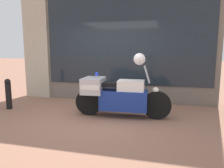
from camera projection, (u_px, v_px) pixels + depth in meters
name	position (u px, v px, depth m)	size (l,w,h in m)	color
ground_plane	(94.00, 118.00, 5.20)	(60.00, 60.00, 0.00)	#8E604C
shop_building	(102.00, 39.00, 6.90)	(6.17, 0.55, 3.89)	#6B6056
window_display	(125.00, 86.00, 6.98)	(4.84, 0.30, 1.86)	slate
paramedic_motorcycle	(117.00, 95.00, 5.26)	(2.32, 0.69, 1.26)	black
white_helmet	(139.00, 59.00, 5.02)	(0.27, 0.27, 0.27)	white
street_bollard	(8.00, 93.00, 5.94)	(0.16, 0.16, 0.84)	black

